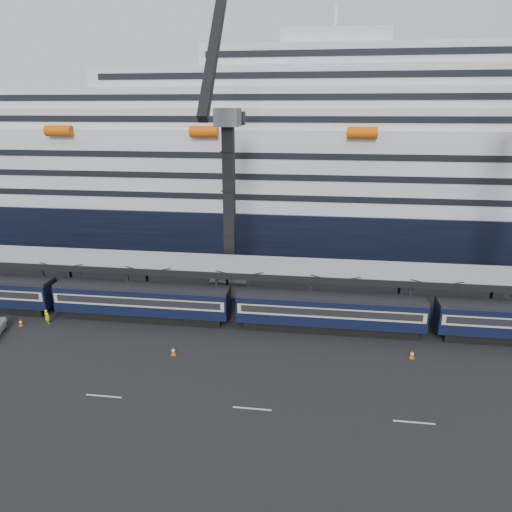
# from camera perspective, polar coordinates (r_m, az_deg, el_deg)

# --- Properties ---
(ground) EXTENTS (260.00, 260.00, 0.00)m
(ground) POSITION_cam_1_polar(r_m,az_deg,el_deg) (41.04, 20.92, -15.66)
(ground) COLOR black
(ground) RESTS_ON ground
(train) EXTENTS (133.05, 3.00, 4.05)m
(train) POSITION_cam_1_polar(r_m,az_deg,el_deg) (47.86, 13.19, -6.89)
(train) COLOR black
(train) RESTS_ON ground
(canopy) EXTENTS (130.00, 6.25, 5.53)m
(canopy) POSITION_cam_1_polar(r_m,az_deg,el_deg) (51.10, 18.24, -2.03)
(canopy) COLOR #929499
(canopy) RESTS_ON ground
(cruise_ship) EXTENTS (214.09, 28.84, 34.00)m
(cruise_ship) POSITION_cam_1_polar(r_m,az_deg,el_deg) (80.35, 14.06, 10.56)
(cruise_ship) COLOR black
(cruise_ship) RESTS_ON ground
(crane_dark_near) EXTENTS (4.50, 17.75, 35.08)m
(crane_dark_near) POSITION_cam_1_polar(r_m,az_deg,el_deg) (53.85, -3.46, 7.21)
(crane_dark_near) COLOR #4B4E53
(crane_dark_near) RESTS_ON ground
(worker) EXTENTS (0.66, 0.51, 1.61)m
(worker) POSITION_cam_1_polar(r_m,az_deg,el_deg) (53.81, -24.67, -6.91)
(worker) COLOR #FAFF0D
(worker) RESTS_ON ground
(traffic_cone_b) EXTENTS (0.42, 0.42, 0.84)m
(traffic_cone_b) POSITION_cam_1_polar(r_m,az_deg,el_deg) (54.66, -27.35, -7.37)
(traffic_cone_b) COLOR #E25B07
(traffic_cone_b) RESTS_ON ground
(traffic_cone_c) EXTENTS (0.44, 0.44, 0.87)m
(traffic_cone_c) POSITION_cam_1_polar(r_m,az_deg,el_deg) (44.03, -10.30, -11.58)
(traffic_cone_c) COLOR #E25B07
(traffic_cone_c) RESTS_ON ground
(traffic_cone_d) EXTENTS (0.43, 0.43, 0.86)m
(traffic_cone_d) POSITION_cam_1_polar(r_m,az_deg,el_deg) (45.20, 18.93, -11.51)
(traffic_cone_d) COLOR #E25B07
(traffic_cone_d) RESTS_ON ground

